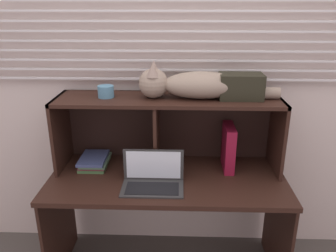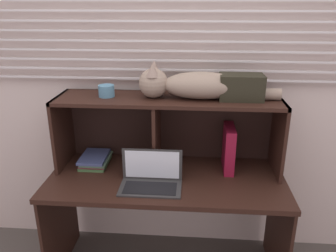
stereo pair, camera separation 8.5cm
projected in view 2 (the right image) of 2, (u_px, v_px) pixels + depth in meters
name	position (u px, v px, depth m)	size (l,w,h in m)	color
back_panel_with_blinds	(171.00, 76.00, 2.23)	(4.40, 0.08, 2.50)	beige
desk	(166.00, 195.00, 2.14)	(1.44, 0.63, 0.71)	black
hutch_shelf_unit	(167.00, 118.00, 2.13)	(1.37, 0.34, 0.46)	black
cat	(191.00, 85.00, 2.01)	(0.84, 0.20, 0.22)	gray
laptop	(151.00, 179.00, 1.97)	(0.35, 0.20, 0.21)	#313131
binder_upright	(229.00, 148.00, 2.14)	(0.06, 0.22, 0.29)	maroon
book_stack	(95.00, 160.00, 2.24)	(0.18, 0.25, 0.06)	#436F3F
small_basket	(106.00, 91.00, 2.07)	(0.10, 0.10, 0.07)	teal
storage_box	(241.00, 87.00, 2.00)	(0.26, 0.16, 0.15)	black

